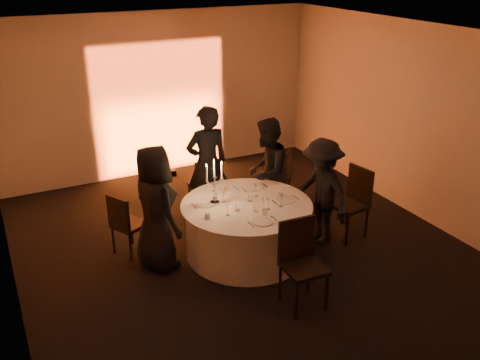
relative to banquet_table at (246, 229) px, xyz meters
name	(u,v)px	position (x,y,z in m)	size (l,w,h in m)	color
floor	(246,253)	(0.00, 0.00, -0.38)	(7.00, 7.00, 0.00)	black
ceiling	(248,36)	(0.00, 0.00, 2.62)	(7.00, 7.00, 0.00)	silver
wall_back	(160,95)	(0.00, 3.50, 1.12)	(7.00, 7.00, 0.00)	beige
wall_front	(456,296)	(0.00, -3.50, 1.12)	(7.00, 7.00, 0.00)	beige
wall_right	(420,123)	(3.00, 0.00, 1.12)	(7.00, 7.00, 0.00)	beige
uplighter_fixture	(169,173)	(0.00, 3.20, -0.33)	(0.25, 0.12, 0.10)	black
banquet_table	(246,229)	(0.00, 0.00, 0.00)	(1.80, 1.80, 0.77)	black
chair_left	(125,222)	(-1.51, 0.72, 0.13)	(0.54, 0.54, 0.92)	black
chair_back_left	(205,183)	(-0.01, 1.42, 0.15)	(0.42, 0.42, 0.95)	black
chair_back_right	(282,173)	(1.31, 1.26, 0.13)	(0.57, 0.57, 0.92)	black
chair_right	(353,198)	(1.65, -0.22, 0.22)	(0.53, 0.53, 1.06)	black
chair_front	(301,258)	(0.06, -1.28, 0.22)	(0.49, 0.49, 1.07)	black
guest_left	(155,208)	(-1.20, 0.27, 0.47)	(0.83, 0.54, 1.71)	black
guest_back_left	(207,164)	(-0.03, 1.27, 0.54)	(0.67, 0.44, 1.84)	black
guest_back_right	(267,172)	(0.73, 0.74, 0.45)	(0.81, 0.63, 1.68)	black
guest_right	(321,192)	(1.12, -0.15, 0.40)	(1.02, 0.58, 1.58)	black
plate_left	(205,203)	(-0.50, 0.26, 0.39)	(0.36, 0.28, 0.01)	white
plate_back_left	(226,190)	(-0.07, 0.52, 0.40)	(0.35, 0.28, 0.08)	white
plate_back_right	(254,187)	(0.36, 0.44, 0.39)	(0.35, 0.26, 0.01)	white
plate_right	(285,200)	(0.53, -0.13, 0.39)	(0.36, 0.27, 0.01)	white
plate_front	(263,221)	(-0.06, -0.56, 0.39)	(0.35, 0.28, 0.01)	white
coffee_cup	(208,216)	(-0.64, -0.13, 0.42)	(0.11, 0.11, 0.07)	white
candelabra	(215,188)	(-0.37, 0.23, 0.61)	(0.27, 0.13, 0.65)	silver
wine_glass_a	(264,202)	(0.11, -0.29, 0.52)	(0.07, 0.07, 0.19)	silver
wine_glass_b	(281,197)	(0.39, -0.27, 0.52)	(0.07, 0.07, 0.19)	silver
wine_glass_c	(223,193)	(-0.25, 0.20, 0.52)	(0.07, 0.07, 0.19)	silver
wine_glass_d	(269,200)	(0.19, -0.27, 0.52)	(0.07, 0.07, 0.19)	silver
wine_glass_e	(256,187)	(0.24, 0.16, 0.52)	(0.07, 0.07, 0.19)	silver
wine_glass_f	(228,206)	(-0.37, -0.19, 0.52)	(0.07, 0.07, 0.19)	silver
tumbler_a	(256,208)	(0.01, -0.25, 0.43)	(0.07, 0.07, 0.09)	silver
tumbler_b	(237,207)	(-0.20, -0.12, 0.43)	(0.07, 0.07, 0.09)	silver
tumbler_c	(250,198)	(0.08, 0.06, 0.43)	(0.07, 0.07, 0.09)	silver
tumbler_d	(265,212)	(0.07, -0.39, 0.43)	(0.07, 0.07, 0.09)	silver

